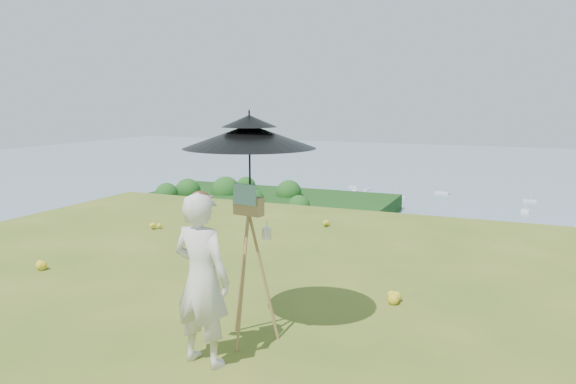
% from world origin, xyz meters
% --- Properties ---
extents(ground, '(14.00, 14.00, 0.00)m').
position_xyz_m(ground, '(0.00, 0.00, 0.00)').
color(ground, '#3F621C').
rests_on(ground, ground).
extents(shoreline_tier, '(170.00, 28.00, 8.00)m').
position_xyz_m(shoreline_tier, '(0.00, 75.00, -36.00)').
color(shoreline_tier, '#655B50').
rests_on(shoreline_tier, bay_water).
extents(bay_water, '(700.00, 700.00, 0.00)m').
position_xyz_m(bay_water, '(0.00, 240.00, -34.00)').
color(bay_water, slate).
rests_on(bay_water, ground).
extents(peninsula, '(90.00, 60.00, 12.00)m').
position_xyz_m(peninsula, '(-75.00, 155.00, -29.00)').
color(peninsula, black).
rests_on(peninsula, bay_water).
extents(slope_trees, '(110.00, 50.00, 6.00)m').
position_xyz_m(slope_trees, '(0.00, 35.00, -15.00)').
color(slope_trees, '#185218').
rests_on(slope_trees, forest_slope).
extents(harbor_town, '(110.00, 22.00, 5.00)m').
position_xyz_m(harbor_town, '(0.00, 75.00, -29.50)').
color(harbor_town, silver).
rests_on(harbor_town, shoreline_tier).
extents(moored_boats, '(140.00, 140.00, 0.70)m').
position_xyz_m(moored_boats, '(-12.50, 161.00, -33.65)').
color(moored_boats, silver).
rests_on(moored_boats, bay_water).
extents(wildflowers, '(10.00, 10.50, 0.12)m').
position_xyz_m(wildflowers, '(0.00, 0.25, 0.06)').
color(wildflowers, gold).
rests_on(wildflowers, ground).
extents(painter, '(0.61, 0.44, 1.55)m').
position_xyz_m(painter, '(-0.29, -0.35, 0.78)').
color(painter, silver).
rests_on(painter, ground).
extents(field_easel, '(0.68, 0.68, 1.55)m').
position_xyz_m(field_easel, '(-0.13, 0.24, 0.78)').
color(field_easel, olive).
rests_on(field_easel, ground).
extents(sun_umbrella, '(1.28, 1.28, 0.95)m').
position_xyz_m(sun_umbrella, '(-0.13, 0.27, 1.75)').
color(sun_umbrella, black).
rests_on(sun_umbrella, field_easel).
extents(painter_cap, '(0.21, 0.24, 0.10)m').
position_xyz_m(painter_cap, '(-0.29, -0.35, 1.51)').
color(painter_cap, pink).
rests_on(painter_cap, painter).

